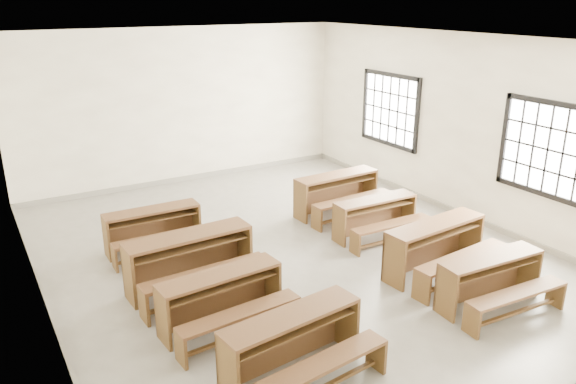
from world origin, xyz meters
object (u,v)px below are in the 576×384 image
desk_set_2 (191,258)px  desk_set_3 (154,227)px  desk_set_7 (338,191)px  desk_set_5 (437,244)px  desk_set_4 (492,278)px  desk_set_0 (294,342)px  desk_set_6 (377,215)px  desk_set_1 (222,296)px

desk_set_2 → desk_set_3: 1.46m
desk_set_7 → desk_set_2: bearing=-161.2°
desk_set_2 → desk_set_5: size_ratio=1.02×
desk_set_3 → desk_set_4: size_ratio=0.98×
desk_set_2 → desk_set_4: (3.13, -2.37, -0.06)m
desk_set_0 → desk_set_4: bearing=-7.4°
desk_set_2 → desk_set_4: desk_set_2 is taller
desk_set_3 → desk_set_6: 3.57m
desk_set_7 → desk_set_5: bearing=-95.4°
desk_set_1 → desk_set_2: desk_set_2 is taller
desk_set_1 → desk_set_4: size_ratio=1.03×
desk_set_1 → desk_set_7: bearing=30.8°
desk_set_1 → desk_set_5: (3.21, -0.28, 0.04)m
desk_set_0 → desk_set_5: size_ratio=0.96×
desk_set_0 → desk_set_4: 2.91m
desk_set_0 → desk_set_2: (-0.22, 2.31, 0.04)m
desk_set_0 → desk_set_2: bearing=89.1°
desk_set_5 → desk_set_6: 1.44m
desk_set_0 → desk_set_4: size_ratio=1.09×
desk_set_0 → desk_set_1: desk_set_0 is taller
desk_set_5 → desk_set_7: 2.63m
desk_set_4 → desk_set_7: desk_set_7 is taller
desk_set_1 → desk_set_5: size_ratio=0.91×
desk_set_1 → desk_set_4: desk_set_1 is taller
desk_set_0 → desk_set_6: 3.87m
desk_set_0 → desk_set_2: desk_set_2 is taller
desk_set_0 → desk_set_4: desk_set_0 is taller
desk_set_0 → desk_set_5: bearing=11.8°
desk_set_2 → desk_set_7: 3.56m
desk_set_6 → desk_set_2: bearing=-176.9°
desk_set_1 → desk_set_0: bearing=-83.0°
desk_set_0 → desk_set_3: desk_set_0 is taller
desk_set_1 → desk_set_7: desk_set_7 is taller
desk_set_0 → desk_set_3: (-0.27, 3.77, -0.03)m
desk_set_3 → desk_set_7: bearing=-2.0°
desk_set_7 → desk_set_3: bearing=174.8°
desk_set_1 → desk_set_7: (3.35, 2.35, 0.03)m
desk_set_2 → desk_set_3: bearing=89.7°
desk_set_2 → desk_set_0: bearing=-86.9°
desk_set_1 → desk_set_3: size_ratio=1.06×
desk_set_4 → desk_set_6: size_ratio=1.04×
desk_set_6 → desk_set_0: bearing=-140.1°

